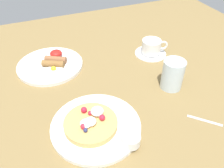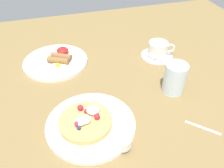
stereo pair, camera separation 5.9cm
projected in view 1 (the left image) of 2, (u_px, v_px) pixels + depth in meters
ground_plane at (107, 101)px, 77.40cm from camera, size 171.06×142.83×3.00cm
pancake_plate at (96, 126)px, 66.27cm from camera, size 25.69×25.69×1.30cm
pancake_with_berries at (91, 123)px, 64.78cm from camera, size 15.15×15.15×4.00cm
syrup_ramekin at (131, 140)px, 59.89cm from camera, size 4.92×4.92×2.96cm
breakfast_plate at (50, 65)px, 89.69cm from camera, size 24.94×24.94×1.32cm
fried_breakfast at (55, 60)px, 89.09cm from camera, size 9.89×14.81×2.81cm
coffee_saucer at (150, 53)px, 97.01cm from camera, size 12.93×12.93×0.82cm
coffee_cup at (152, 46)px, 94.94cm from camera, size 10.56×7.79×5.53cm
water_glass at (173, 74)px, 77.55cm from camera, size 7.29×7.29×10.45cm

